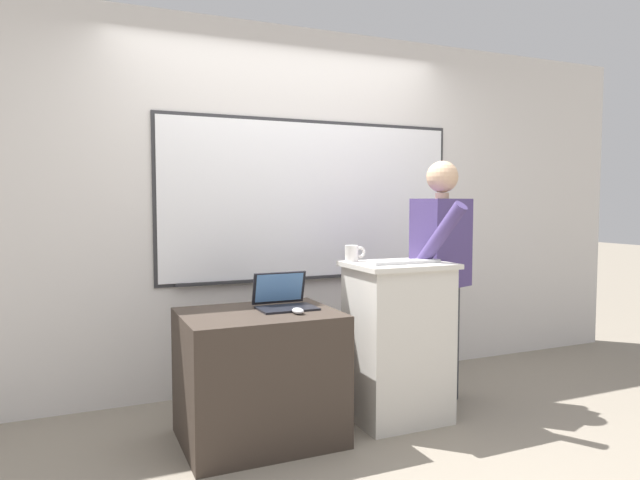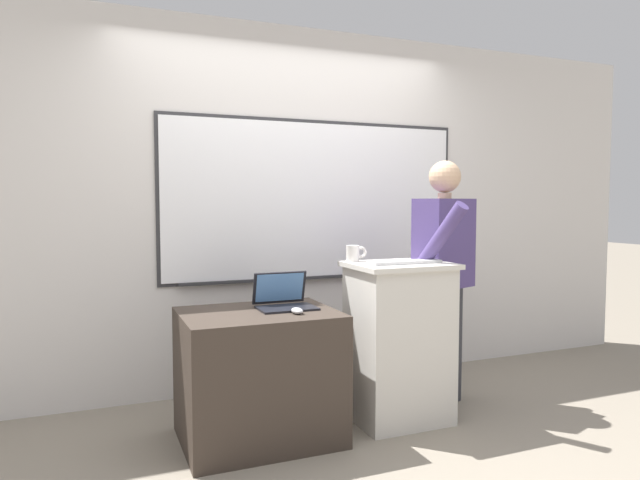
{
  "view_description": "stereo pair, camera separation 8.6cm",
  "coord_description": "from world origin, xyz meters",
  "px_view_note": "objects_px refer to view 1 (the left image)",
  "views": [
    {
      "loc": [
        -1.45,
        -2.62,
        1.36
      ],
      "look_at": [
        -0.12,
        0.41,
        1.14
      ],
      "focal_mm": 32.0,
      "sensor_mm": 36.0,
      "label": 1
    },
    {
      "loc": [
        -1.37,
        -2.66,
        1.36
      ],
      "look_at": [
        -0.12,
        0.41,
        1.14
      ],
      "focal_mm": 32.0,
      "sensor_mm": 36.0,
      "label": 2
    }
  ],
  "objects_px": {
    "person_presenter": "(442,264)",
    "computer_mouse_by_laptop": "(298,311)",
    "side_desk": "(259,376)",
    "coffee_mug": "(353,253)",
    "laptop": "(283,298)",
    "wireless_keyboard": "(404,262)",
    "lectern_podium": "(398,341)"
  },
  "relations": [
    {
      "from": "person_presenter",
      "to": "computer_mouse_by_laptop",
      "type": "xyz_separation_m",
      "value": [
        -1.13,
        -0.24,
        -0.19
      ]
    },
    {
      "from": "side_desk",
      "to": "coffee_mug",
      "type": "distance_m",
      "value": 0.95
    },
    {
      "from": "person_presenter",
      "to": "laptop",
      "type": "relative_size",
      "value": 4.93
    },
    {
      "from": "side_desk",
      "to": "wireless_keyboard",
      "type": "xyz_separation_m",
      "value": [
        0.89,
        -0.11,
        0.63
      ]
    },
    {
      "from": "side_desk",
      "to": "wireless_keyboard",
      "type": "height_order",
      "value": "wireless_keyboard"
    },
    {
      "from": "lectern_podium",
      "to": "side_desk",
      "type": "height_order",
      "value": "lectern_podium"
    },
    {
      "from": "person_presenter",
      "to": "wireless_keyboard",
      "type": "bearing_deg",
      "value": -174.51
    },
    {
      "from": "wireless_keyboard",
      "to": "coffee_mug",
      "type": "distance_m",
      "value": 0.33
    },
    {
      "from": "wireless_keyboard",
      "to": "side_desk",
      "type": "bearing_deg",
      "value": 172.74
    },
    {
      "from": "person_presenter",
      "to": "coffee_mug",
      "type": "height_order",
      "value": "person_presenter"
    },
    {
      "from": "side_desk",
      "to": "wireless_keyboard",
      "type": "relative_size",
      "value": 1.9
    },
    {
      "from": "side_desk",
      "to": "computer_mouse_by_laptop",
      "type": "height_order",
      "value": "computer_mouse_by_laptop"
    },
    {
      "from": "wireless_keyboard",
      "to": "computer_mouse_by_laptop",
      "type": "relative_size",
      "value": 4.58
    },
    {
      "from": "lectern_podium",
      "to": "computer_mouse_by_laptop",
      "type": "bearing_deg",
      "value": -172.41
    },
    {
      "from": "lectern_podium",
      "to": "wireless_keyboard",
      "type": "bearing_deg",
      "value": -88.43
    },
    {
      "from": "lectern_podium",
      "to": "laptop",
      "type": "relative_size",
      "value": 2.98
    },
    {
      "from": "person_presenter",
      "to": "wireless_keyboard",
      "type": "xyz_separation_m",
      "value": [
        -0.42,
        -0.2,
        0.05
      ]
    },
    {
      "from": "side_desk",
      "to": "person_presenter",
      "type": "height_order",
      "value": "person_presenter"
    },
    {
      "from": "lectern_podium",
      "to": "side_desk",
      "type": "xyz_separation_m",
      "value": [
        -0.89,
        0.05,
        -0.13
      ]
    },
    {
      "from": "person_presenter",
      "to": "coffee_mug",
      "type": "relative_size",
      "value": 11.79
    },
    {
      "from": "side_desk",
      "to": "laptop",
      "type": "xyz_separation_m",
      "value": [
        0.17,
        0.08,
        0.43
      ]
    },
    {
      "from": "lectern_podium",
      "to": "side_desk",
      "type": "relative_size",
      "value": 1.14
    },
    {
      "from": "wireless_keyboard",
      "to": "coffee_mug",
      "type": "xyz_separation_m",
      "value": [
        -0.23,
        0.24,
        0.04
      ]
    },
    {
      "from": "side_desk",
      "to": "computer_mouse_by_laptop",
      "type": "xyz_separation_m",
      "value": [
        0.18,
        -0.14,
        0.39
      ]
    },
    {
      "from": "laptop",
      "to": "coffee_mug",
      "type": "distance_m",
      "value": 0.55
    },
    {
      "from": "coffee_mug",
      "to": "person_presenter",
      "type": "bearing_deg",
      "value": -3.19
    },
    {
      "from": "wireless_keyboard",
      "to": "coffee_mug",
      "type": "relative_size",
      "value": 3.3
    },
    {
      "from": "lectern_podium",
      "to": "coffee_mug",
      "type": "relative_size",
      "value": 7.12
    },
    {
      "from": "lectern_podium",
      "to": "person_presenter",
      "type": "bearing_deg",
      "value": 18.46
    },
    {
      "from": "laptop",
      "to": "computer_mouse_by_laptop",
      "type": "distance_m",
      "value": 0.22
    },
    {
      "from": "computer_mouse_by_laptop",
      "to": "coffee_mug",
      "type": "height_order",
      "value": "coffee_mug"
    },
    {
      "from": "lectern_podium",
      "to": "side_desk",
      "type": "bearing_deg",
      "value": 176.72
    }
  ]
}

